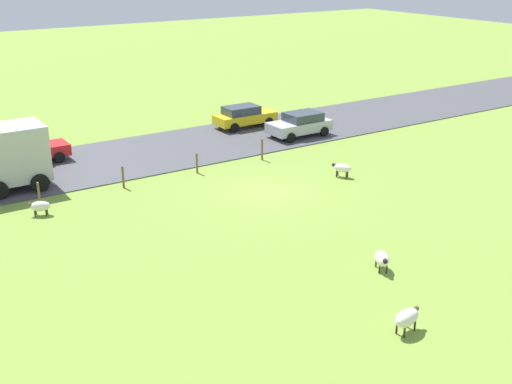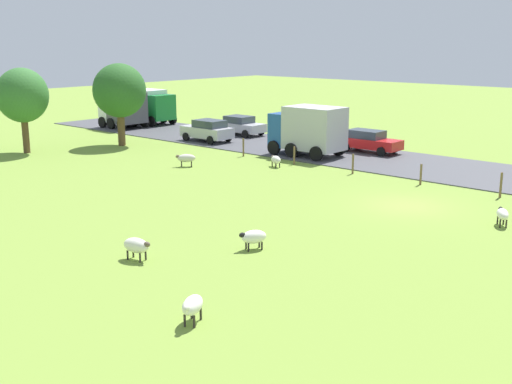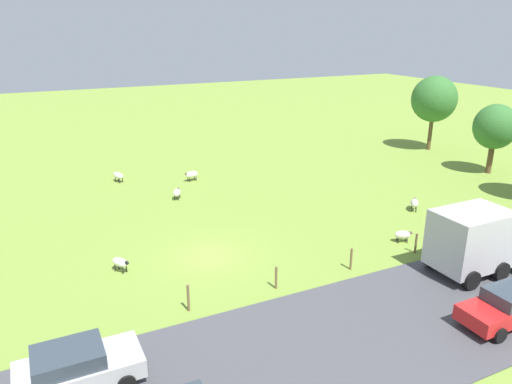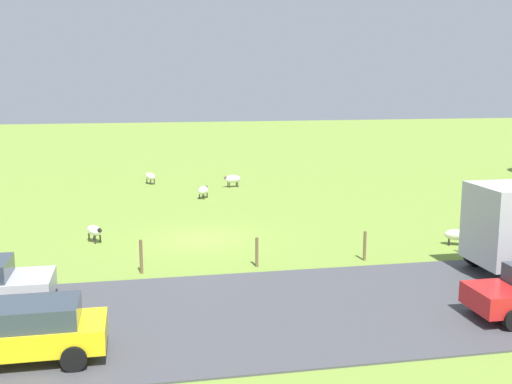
{
  "view_description": "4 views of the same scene",
  "coord_description": "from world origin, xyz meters",
  "px_view_note": "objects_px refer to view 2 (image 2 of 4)",
  "views": [
    {
      "loc": [
        -26.14,
        17.76,
        11.87
      ],
      "look_at": [
        -3.19,
        2.79,
        1.55
      ],
      "focal_mm": 45.36,
      "sensor_mm": 36.0,
      "label": 1
    },
    {
      "loc": [
        -27.12,
        -14.19,
        7.83
      ],
      "look_at": [
        -6.88,
        3.62,
        1.35
      ],
      "focal_mm": 44.81,
      "sensor_mm": 36.0,
      "label": 2
    },
    {
      "loc": [
        22.72,
        -8.24,
        12.05
      ],
      "look_at": [
        -4.76,
        5.17,
        1.5
      ],
      "focal_mm": 33.98,
      "sensor_mm": 36.0,
      "label": 3
    },
    {
      "loc": [
        27.35,
        -2.84,
        7.15
      ],
      "look_at": [
        -2.79,
        3.1,
        1.58
      ],
      "focal_mm": 43.5,
      "sensor_mm": 36.0,
      "label": 4
    }
  ],
  "objects_px": {
    "tree_2": "(119,91)",
    "car_1": "(369,141)",
    "sheep_3": "(276,160)",
    "truck_1": "(123,109)",
    "sheep_1": "(192,305)",
    "sheep_5": "(254,237)",
    "truck_0": "(151,106)",
    "car_4": "(241,125)",
    "car_2": "(208,130)",
    "truck_2": "(308,129)",
    "sheep_0": "(136,246)",
    "sheep_2": "(502,214)",
    "sheep_4": "(186,158)",
    "tree_1": "(22,96)"
  },
  "relations": [
    {
      "from": "sheep_2",
      "to": "sheep_0",
      "type": "bearing_deg",
      "value": 147.61
    },
    {
      "from": "sheep_3",
      "to": "sheep_4",
      "type": "height_order",
      "value": "sheep_4"
    },
    {
      "from": "car_2",
      "to": "car_4",
      "type": "distance_m",
      "value": 4.19
    },
    {
      "from": "sheep_3",
      "to": "truck_1",
      "type": "bearing_deg",
      "value": 77.59
    },
    {
      "from": "sheep_3",
      "to": "tree_2",
      "type": "height_order",
      "value": "tree_2"
    },
    {
      "from": "tree_2",
      "to": "car_4",
      "type": "height_order",
      "value": "tree_2"
    },
    {
      "from": "sheep_4",
      "to": "car_2",
      "type": "bearing_deg",
      "value": 37.74
    },
    {
      "from": "truck_2",
      "to": "car_2",
      "type": "relative_size",
      "value": 1.19
    },
    {
      "from": "tree_2",
      "to": "truck_2",
      "type": "height_order",
      "value": "tree_2"
    },
    {
      "from": "sheep_1",
      "to": "truck_0",
      "type": "relative_size",
      "value": 0.28
    },
    {
      "from": "sheep_1",
      "to": "sheep_5",
      "type": "distance_m",
      "value": 6.73
    },
    {
      "from": "sheep_3",
      "to": "truck_0",
      "type": "height_order",
      "value": "truck_0"
    },
    {
      "from": "tree_2",
      "to": "car_2",
      "type": "distance_m",
      "value": 7.27
    },
    {
      "from": "sheep_1",
      "to": "sheep_2",
      "type": "bearing_deg",
      "value": -10.62
    },
    {
      "from": "car_4",
      "to": "car_2",
      "type": "bearing_deg",
      "value": -175.57
    },
    {
      "from": "truck_1",
      "to": "truck_2",
      "type": "distance_m",
      "value": 20.91
    },
    {
      "from": "sheep_2",
      "to": "car_2",
      "type": "height_order",
      "value": "car_2"
    },
    {
      "from": "car_1",
      "to": "sheep_1",
      "type": "bearing_deg",
      "value": -157.98
    },
    {
      "from": "sheep_2",
      "to": "truck_2",
      "type": "distance_m",
      "value": 18.22
    },
    {
      "from": "sheep_3",
      "to": "tree_1",
      "type": "relative_size",
      "value": 0.18
    },
    {
      "from": "sheep_3",
      "to": "sheep_4",
      "type": "distance_m",
      "value": 5.63
    },
    {
      "from": "truck_0",
      "to": "sheep_3",
      "type": "bearing_deg",
      "value": -110.29
    },
    {
      "from": "sheep_2",
      "to": "tree_2",
      "type": "distance_m",
      "value": 29.94
    },
    {
      "from": "sheep_0",
      "to": "sheep_5",
      "type": "bearing_deg",
      "value": -32.96
    },
    {
      "from": "sheep_0",
      "to": "tree_1",
      "type": "distance_m",
      "value": 25.6
    },
    {
      "from": "car_2",
      "to": "sheep_0",
      "type": "bearing_deg",
      "value": -139.84
    },
    {
      "from": "truck_2",
      "to": "car_1",
      "type": "bearing_deg",
      "value": -32.28
    },
    {
      "from": "sheep_2",
      "to": "car_1",
      "type": "distance_m",
      "value": 18.24
    },
    {
      "from": "car_1",
      "to": "car_4",
      "type": "distance_m",
      "value": 12.34
    },
    {
      "from": "car_2",
      "to": "truck_2",
      "type": "bearing_deg",
      "value": -88.87
    },
    {
      "from": "car_1",
      "to": "tree_2",
      "type": "bearing_deg",
      "value": 120.95
    },
    {
      "from": "sheep_2",
      "to": "tree_1",
      "type": "height_order",
      "value": "tree_1"
    },
    {
      "from": "sheep_0",
      "to": "truck_1",
      "type": "distance_m",
      "value": 36.03
    },
    {
      "from": "sheep_3",
      "to": "sheep_5",
      "type": "relative_size",
      "value": 0.97
    },
    {
      "from": "tree_1",
      "to": "car_2",
      "type": "xyz_separation_m",
      "value": [
        11.84,
        -6.1,
        -3.08
      ]
    },
    {
      "from": "sheep_3",
      "to": "car_4",
      "type": "bearing_deg",
      "value": 51.9
    },
    {
      "from": "sheep_4",
      "to": "tree_1",
      "type": "bearing_deg",
      "value": 108.26
    },
    {
      "from": "sheep_2",
      "to": "tree_1",
      "type": "relative_size",
      "value": 0.19
    },
    {
      "from": "sheep_1",
      "to": "sheep_5",
      "type": "relative_size",
      "value": 1.01
    },
    {
      "from": "truck_1",
      "to": "car_1",
      "type": "bearing_deg",
      "value": -81.57
    },
    {
      "from": "sheep_0",
      "to": "sheep_3",
      "type": "bearing_deg",
      "value": 23.51
    },
    {
      "from": "tree_1",
      "to": "sheep_1",
      "type": "bearing_deg",
      "value": -111.27
    },
    {
      "from": "sheep_3",
      "to": "truck_0",
      "type": "distance_m",
      "value": 23.16
    },
    {
      "from": "sheep_3",
      "to": "sheep_4",
      "type": "relative_size",
      "value": 0.93
    },
    {
      "from": "truck_0",
      "to": "car_4",
      "type": "height_order",
      "value": "truck_0"
    },
    {
      "from": "truck_2",
      "to": "sheep_0",
      "type": "bearing_deg",
      "value": -159.14
    },
    {
      "from": "sheep_0",
      "to": "sheep_3",
      "type": "height_order",
      "value": "sheep_0"
    },
    {
      "from": "tree_2",
      "to": "car_1",
      "type": "height_order",
      "value": "tree_2"
    },
    {
      "from": "tree_2",
      "to": "sheep_1",
      "type": "bearing_deg",
      "value": -123.62
    },
    {
      "from": "tree_2",
      "to": "truck_2",
      "type": "relative_size",
      "value": 1.23
    }
  ]
}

